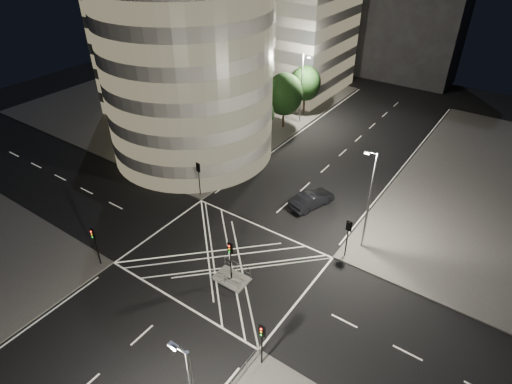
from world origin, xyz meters
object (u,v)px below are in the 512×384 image
Objects in this scene: central_island at (231,279)px; sedan at (312,199)px; traffic_signal_fl at (199,173)px; street_lamp_right_far at (369,198)px; traffic_signal_fr at (348,232)px; traffic_signal_nl at (95,240)px; street_lamp_left_far at (302,86)px; traffic_signal_island at (230,254)px; traffic_signal_nr at (262,337)px; street_lamp_left_near at (223,132)px.

sedan reaches higher than central_island.
street_lamp_right_far reaches higher than traffic_signal_fl.
traffic_signal_fl reaches higher than central_island.
traffic_signal_fl reaches higher than sedan.
traffic_signal_nl is at bearing -142.31° from traffic_signal_fr.
street_lamp_right_far is at bearing -48.06° from street_lamp_left_far.
street_lamp_left_far reaches higher than traffic_signal_nl.
traffic_signal_nl is 36.90m from street_lamp_left_far.
street_lamp_right_far is at bearing 73.89° from traffic_signal_fr.
traffic_signal_fl is at bearing 142.46° from traffic_signal_island.
sedan is (-6.40, 18.90, -2.05)m from traffic_signal_nr.
street_lamp_left_near is at bearing 130.27° from traffic_signal_island.
traffic_signal_nr is at bearing -37.69° from traffic_signal_fl.
traffic_signal_nr is 8.62m from traffic_signal_island.
traffic_signal_nl is at bearing -139.09° from street_lamp_right_far.
traffic_signal_fr is 1.00× the size of traffic_signal_nr.
central_island is 13.98m from street_lamp_right_far.
street_lamp_right_far is at bearing 87.70° from traffic_signal_nr.
street_lamp_left_near is (-11.44, 13.50, 5.47)m from central_island.
central_island is 18.52m from street_lamp_left_near.
street_lamp_left_near and street_lamp_right_far have the same top height.
traffic_signal_fr is at bearing 157.78° from sedan.
street_lamp_left_near is 1.91× the size of sedan.
traffic_signal_fl is at bearing 90.00° from traffic_signal_nl.
traffic_signal_fl is 5.86m from street_lamp_left_near.
traffic_signal_nr is at bearing 126.13° from sedan.
traffic_signal_island is at bearing -70.05° from street_lamp_left_far.
traffic_signal_island is at bearing 105.74° from sedan.
street_lamp_left_near is (-18.24, 18.80, 2.63)m from traffic_signal_nr.
street_lamp_right_far reaches higher than traffic_signal_nl.
street_lamp_left_far reaches higher than central_island.
street_lamp_left_far is 1.91× the size of sedan.
central_island is 13.63m from sedan.
traffic_signal_fr reaches higher than central_island.
traffic_signal_nl is (-10.80, -5.30, 2.84)m from central_island.
street_lamp_left_near reaches higher than central_island.
traffic_signal_island is at bearing 0.00° from central_island.
traffic_signal_nl is 1.00× the size of traffic_signal_fr.
street_lamp_left_near is at bearing 96.97° from traffic_signal_fl.
traffic_signal_island is 33.61m from street_lamp_left_far.
street_lamp_left_near reaches higher than traffic_signal_fl.
central_island is 9.08m from traffic_signal_nr.
street_lamp_left_far is at bearing 91.57° from traffic_signal_fl.
street_lamp_right_far reaches higher than traffic_signal_fr.
traffic_signal_fr is 19.14m from street_lamp_left_near.
street_lamp_left_far reaches higher than traffic_signal_nr.
traffic_signal_fl is 22.24m from traffic_signal_nr.
street_lamp_right_far reaches higher than traffic_signal_nr.
street_lamp_right_far is at bearing 54.70° from traffic_signal_island.
traffic_signal_nr is at bearing -63.64° from street_lamp_left_far.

